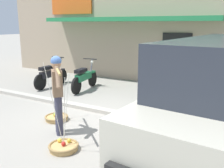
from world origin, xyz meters
TOP-DOWN VIEW (x-y plane):
  - ground_plane at (0.00, 0.00)m, footprint 90.00×90.00m
  - sidewalk_curb at (0.00, 0.70)m, footprint 20.00×0.24m
  - fruit_vendor at (-0.13, -0.90)m, footprint 1.18×1.13m
  - fruit_basket_left_side at (0.45, -1.44)m, footprint 0.58×0.58m
  - fruit_basket_right_side at (-0.71, -0.35)m, footprint 0.58×0.58m
  - motorcycle_nearest_shop at (-3.23, 2.18)m, footprint 0.54×1.82m
  - motorcycle_second_in_row at (-1.82, 2.39)m, footprint 0.54×1.81m
  - storefront_building at (-1.16, 7.17)m, footprint 13.00×6.00m

SIDE VIEW (x-z plane):
  - ground_plane at x=0.00m, z-range 0.00..0.00m
  - sidewalk_curb at x=0.00m, z-range 0.00..0.10m
  - fruit_basket_left_side at x=0.45m, z-range -0.65..0.80m
  - fruit_basket_right_side at x=-0.71m, z-range -0.65..0.80m
  - motorcycle_nearest_shop at x=-3.23m, z-range -0.09..1.00m
  - motorcycle_second_in_row at x=-1.82m, z-range -0.09..1.00m
  - fruit_vendor at x=-0.13m, z-range 0.13..1.82m
  - storefront_building at x=-1.16m, z-range 0.00..4.20m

